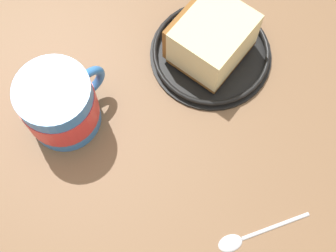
% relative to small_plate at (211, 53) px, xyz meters
% --- Properties ---
extents(ground_plane, '(1.49, 1.49, 0.04)m').
position_rel_small_plate_xyz_m(ground_plane, '(0.04, 0.05, -0.03)').
color(ground_plane, brown).
extents(small_plate, '(0.17, 0.17, 0.01)m').
position_rel_small_plate_xyz_m(small_plate, '(0.00, 0.00, 0.00)').
color(small_plate, black).
rests_on(small_plate, ground_plane).
extents(cake_slice, '(0.13, 0.13, 0.07)m').
position_rel_small_plate_xyz_m(cake_slice, '(0.00, -0.00, 0.03)').
color(cake_slice, brown).
rests_on(cake_slice, small_plate).
extents(tea_mug, '(0.10, 0.10, 0.09)m').
position_rel_small_plate_xyz_m(tea_mug, '(0.19, 0.10, 0.04)').
color(tea_mug, '#3372BF').
rests_on(tea_mug, ground_plane).
extents(teaspoon, '(0.11, 0.05, 0.01)m').
position_rel_small_plate_xyz_m(teaspoon, '(-0.04, 0.25, -0.00)').
color(teaspoon, silver).
rests_on(teaspoon, ground_plane).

